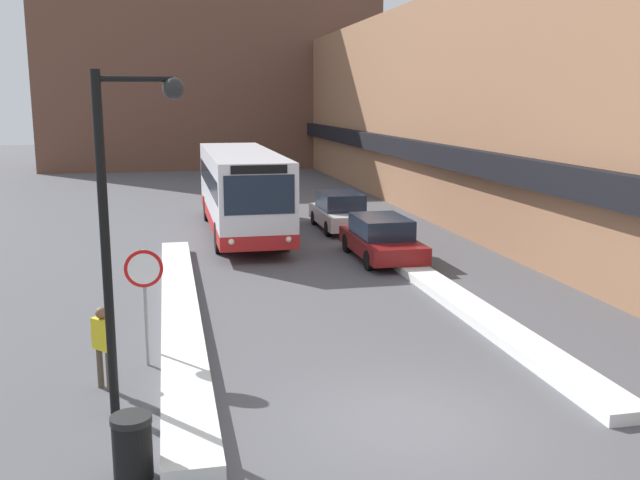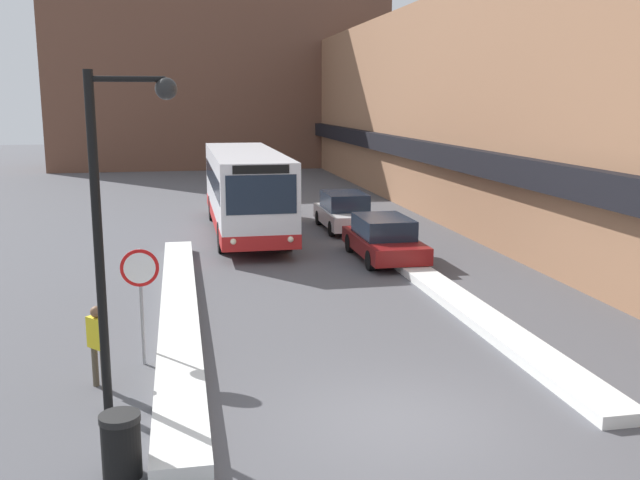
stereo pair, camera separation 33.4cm
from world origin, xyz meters
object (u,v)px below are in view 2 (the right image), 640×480
Objects in this scene: city_bus at (245,189)px; trash_bin at (121,445)px; parked_car_front at (384,238)px; pedestrian at (98,339)px; parked_car_middle at (345,211)px; stop_sign at (140,281)px; street_lamp at (115,204)px.

city_bus reaches higher than trash_bin.
pedestrian is at bearing -131.07° from parked_car_front.
parked_car_middle is at bearing 111.10° from pedestrian.
street_lamp is at bearing -95.45° from stop_sign.
city_bus is at bearing 76.40° from stop_sign.
pedestrian is at bearing 116.03° from street_lamp.
parked_car_middle is 20.16m from trash_bin.
parked_car_front is at bearing 53.93° from street_lamp.
street_lamp reaches higher than pedestrian.
city_bus reaches higher than stop_sign.
city_bus is 15.72m from pedestrian.
city_bus is at bearing -178.22° from parked_car_middle.
street_lamp is 2.95m from pedestrian.
parked_car_middle is (-0.00, 5.77, 0.03)m from parked_car_front.
stop_sign is 1.52× the size of pedestrian.
city_bus is at bearing 124.18° from pedestrian.
parked_car_front is at bearing 48.26° from stop_sign.
stop_sign is (-7.51, -14.20, 0.99)m from parked_car_middle.
stop_sign is at bearing 88.56° from trash_bin.
street_lamp is 3.65× the size of pedestrian.
trash_bin is (0.64, -3.40, -0.47)m from pedestrian.
city_bus reaches higher than pedestrian.
parked_car_front is at bearing 98.47° from pedestrian.
city_bus is 7.07m from parked_car_front.
stop_sign is at bearing -117.89° from parked_car_middle.
parked_car_middle is 1.79× the size of stop_sign.
street_lamp is at bearing -115.24° from parked_car_middle.
street_lamp reaches higher than parked_car_front.
parked_car_middle is 18.33m from street_lamp.
city_bus is at bearing 79.26° from trash_bin.
pedestrian is (-4.16, -15.13, -0.84)m from city_bus.
trash_bin is at bearing -112.23° from parked_car_middle.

